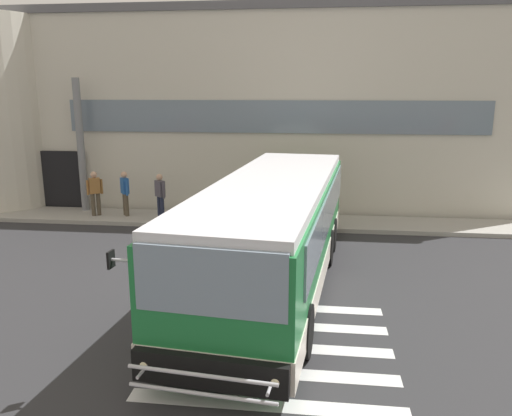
# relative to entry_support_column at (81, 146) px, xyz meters

# --- Properties ---
(ground_plane) EXTENTS (80.00, 90.00, 0.02)m
(ground_plane) POSITION_rel_entry_support_column_xyz_m (6.31, -5.40, -2.69)
(ground_plane) COLOR #2B2B2D
(ground_plane) RESTS_ON ground
(bay_paint_stripes) EXTENTS (4.40, 3.96, 0.01)m
(bay_paint_stripes) POSITION_rel_entry_support_column_xyz_m (8.31, -9.60, -2.68)
(bay_paint_stripes) COLOR silver
(bay_paint_stripes) RESTS_ON ground
(terminal_building) EXTENTS (23.53, 13.80, 7.89)m
(terminal_building) POSITION_rel_entry_support_column_xyz_m (5.62, 6.23, 1.25)
(terminal_building) COLOR beige
(terminal_building) RESTS_ON ground
(boarding_curb) EXTENTS (25.73, 2.00, 0.15)m
(boarding_curb) POSITION_rel_entry_support_column_xyz_m (6.31, -0.60, -2.61)
(boarding_curb) COLOR #9E9B93
(boarding_curb) RESTS_ON ground
(entry_support_column) EXTENTS (0.28, 0.28, 5.07)m
(entry_support_column) POSITION_rel_entry_support_column_xyz_m (0.00, 0.00, 0.00)
(entry_support_column) COLOR slate
(entry_support_column) RESTS_ON boarding_curb
(bus_main_foreground) EXTENTS (4.03, 10.76, 2.70)m
(bus_main_foreground) POSITION_rel_entry_support_column_xyz_m (8.00, -6.55, -1.35)
(bus_main_foreground) COLOR #1E7238
(bus_main_foreground) RESTS_ON ground
(passenger_near_column) EXTENTS (0.51, 0.39, 1.68)m
(passenger_near_column) POSITION_rel_entry_support_column_xyz_m (0.80, -0.78, -1.60)
(passenger_near_column) COLOR #4C4233
(passenger_near_column) RESTS_ON boarding_curb
(passenger_by_doorway) EXTENTS (0.41, 0.48, 1.68)m
(passenger_by_doorway) POSITION_rel_entry_support_column_xyz_m (1.92, -0.66, -1.60)
(passenger_by_doorway) COLOR #4C4233
(passenger_by_doorway) RESTS_ON boarding_curb
(passenger_at_curb_edge) EXTENTS (0.47, 0.42, 1.68)m
(passenger_at_curb_edge) POSITION_rel_entry_support_column_xyz_m (3.39, -1.02, -1.60)
(passenger_at_curb_edge) COLOR #1E2338
(passenger_at_curb_edge) RESTS_ON boarding_curb
(safety_bollard_yellow) EXTENTS (0.18, 0.18, 0.90)m
(safety_bollard_yellow) POSITION_rel_entry_support_column_xyz_m (9.29, -1.80, -2.23)
(safety_bollard_yellow) COLOR yellow
(safety_bollard_yellow) RESTS_ON ground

